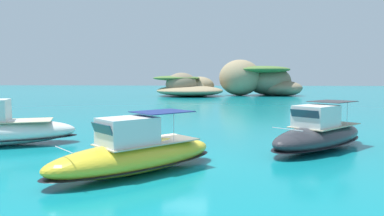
% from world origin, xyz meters
% --- Properties ---
extents(ground_plane, '(400.00, 400.00, 0.00)m').
position_xyz_m(ground_plane, '(0.00, 0.00, 0.00)').
color(ground_plane, '#0F7F89').
extents(islet_large, '(25.72, 19.43, 9.53)m').
position_xyz_m(islet_large, '(11.98, 77.13, 4.12)').
color(islet_large, '#9E8966').
rests_on(islet_large, ground).
extents(islet_small, '(23.86, 24.39, 6.00)m').
position_xyz_m(islet_small, '(-7.09, 71.88, 2.23)').
color(islet_small, '#9E8966').
rests_on(islet_small, ground).
extents(motorboat_charcoal, '(8.77, 9.16, 3.06)m').
position_xyz_m(motorboat_charcoal, '(8.23, 4.40, 0.97)').
color(motorboat_charcoal, '#2D2D33').
rests_on(motorboat_charcoal, ground).
extents(motorboat_yellow, '(8.39, 8.62, 2.90)m').
position_xyz_m(motorboat_yellow, '(-2.14, -2.14, 0.92)').
color(motorboat_yellow, yellow).
rests_on(motorboat_yellow, ground).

